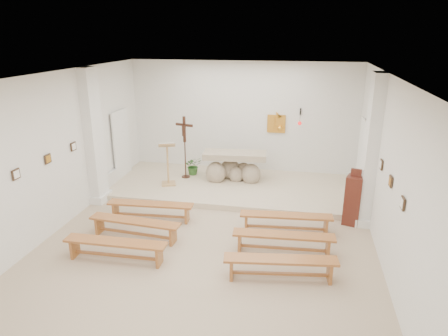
% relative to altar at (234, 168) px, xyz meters
% --- Properties ---
extents(ground, '(7.00, 10.00, 0.00)m').
position_rel_altar_xyz_m(ground, '(0.06, -3.87, -0.51)').
color(ground, tan).
rests_on(ground, ground).
extents(wall_left, '(0.02, 10.00, 3.50)m').
position_rel_altar_xyz_m(wall_left, '(-3.43, -3.87, 1.24)').
color(wall_left, silver).
rests_on(wall_left, ground).
extents(wall_right, '(0.02, 10.00, 3.50)m').
position_rel_altar_xyz_m(wall_right, '(3.55, -3.87, 1.24)').
color(wall_right, silver).
rests_on(wall_right, ground).
extents(wall_back, '(7.00, 0.02, 3.50)m').
position_rel_altar_xyz_m(wall_back, '(0.06, 1.12, 1.24)').
color(wall_back, silver).
rests_on(wall_back, ground).
extents(ceiling, '(7.00, 10.00, 0.02)m').
position_rel_altar_xyz_m(ceiling, '(0.06, -3.87, 2.98)').
color(ceiling, silver).
rests_on(ceiling, wall_back).
extents(sanctuary_platform, '(6.98, 3.00, 0.15)m').
position_rel_altar_xyz_m(sanctuary_platform, '(0.06, -0.37, -0.43)').
color(sanctuary_platform, '#C6B698').
rests_on(sanctuary_platform, ground).
extents(pilaster_left, '(0.26, 0.55, 3.50)m').
position_rel_altar_xyz_m(pilaster_left, '(-3.31, -1.87, 1.24)').
color(pilaster_left, white).
rests_on(pilaster_left, ground).
extents(pilaster_right, '(0.26, 0.55, 3.50)m').
position_rel_altar_xyz_m(pilaster_right, '(3.43, -1.87, 1.24)').
color(pilaster_right, white).
rests_on(pilaster_right, ground).
extents(gold_wall_relief, '(0.55, 0.04, 0.55)m').
position_rel_altar_xyz_m(gold_wall_relief, '(1.11, 1.09, 1.14)').
color(gold_wall_relief, gold).
rests_on(gold_wall_relief, wall_back).
extents(sanctuary_lamp, '(0.11, 0.36, 0.44)m').
position_rel_altar_xyz_m(sanctuary_lamp, '(1.81, 0.84, 1.30)').
color(sanctuary_lamp, black).
rests_on(sanctuary_lamp, wall_back).
extents(station_frame_left_front, '(0.03, 0.20, 0.20)m').
position_rel_altar_xyz_m(station_frame_left_front, '(-3.41, -4.67, 1.21)').
color(station_frame_left_front, '#3A2819').
rests_on(station_frame_left_front, wall_left).
extents(station_frame_left_mid, '(0.03, 0.20, 0.20)m').
position_rel_altar_xyz_m(station_frame_left_mid, '(-3.41, -3.67, 1.21)').
color(station_frame_left_mid, '#3A2819').
rests_on(station_frame_left_mid, wall_left).
extents(station_frame_left_rear, '(0.03, 0.20, 0.20)m').
position_rel_altar_xyz_m(station_frame_left_rear, '(-3.41, -2.67, 1.21)').
color(station_frame_left_rear, '#3A2819').
rests_on(station_frame_left_rear, wall_left).
extents(station_frame_right_front, '(0.03, 0.20, 0.20)m').
position_rel_altar_xyz_m(station_frame_right_front, '(3.53, -4.67, 1.21)').
color(station_frame_right_front, '#3A2819').
rests_on(station_frame_right_front, wall_right).
extents(station_frame_right_mid, '(0.03, 0.20, 0.20)m').
position_rel_altar_xyz_m(station_frame_right_mid, '(3.53, -3.67, 1.21)').
color(station_frame_right_mid, '#3A2819').
rests_on(station_frame_right_mid, wall_right).
extents(station_frame_right_rear, '(0.03, 0.20, 0.20)m').
position_rel_altar_xyz_m(station_frame_right_rear, '(3.53, -2.67, 1.21)').
color(station_frame_right_rear, '#3A2819').
rests_on(station_frame_right_rear, wall_right).
extents(radiator_left, '(0.10, 0.85, 0.52)m').
position_rel_altar_xyz_m(radiator_left, '(-3.37, -1.17, -0.24)').
color(radiator_left, silver).
rests_on(radiator_left, ground).
extents(radiator_right, '(0.10, 0.85, 0.52)m').
position_rel_altar_xyz_m(radiator_right, '(3.49, -1.17, -0.24)').
color(radiator_right, silver).
rests_on(radiator_right, ground).
extents(altar, '(1.87, 0.87, 0.94)m').
position_rel_altar_xyz_m(altar, '(0.00, 0.00, 0.00)').
color(altar, tan).
rests_on(altar, sanctuary_platform).
extents(lectern, '(0.55, 0.51, 1.29)m').
position_rel_altar_xyz_m(lectern, '(-1.77, -0.74, 0.28)').
color(lectern, tan).
rests_on(lectern, sanctuary_platform).
extents(crucifix_stand, '(0.55, 0.24, 1.86)m').
position_rel_altar_xyz_m(crucifix_stand, '(-1.46, -0.06, 0.71)').
color(crucifix_stand, '#3A1E12').
rests_on(crucifix_stand, sanctuary_platform).
extents(potted_plant, '(0.65, 0.62, 0.56)m').
position_rel_altar_xyz_m(potted_plant, '(-1.30, 0.24, -0.08)').
color(potted_plant, '#2F5F26').
rests_on(potted_plant, sanctuary_platform).
extents(donation_pedestal, '(0.46, 0.46, 1.37)m').
position_rel_altar_xyz_m(donation_pedestal, '(3.16, -1.97, 0.09)').
color(donation_pedestal, '#552318').
rests_on(donation_pedestal, ground).
extents(bench_left_front, '(2.07, 0.46, 0.43)m').
position_rel_altar_xyz_m(bench_left_front, '(-1.55, -2.70, -0.18)').
color(bench_left_front, '#A4682F').
rests_on(bench_left_front, ground).
extents(bench_right_front, '(2.07, 0.51, 0.43)m').
position_rel_altar_xyz_m(bench_right_front, '(1.66, -2.70, -0.18)').
color(bench_right_front, '#A4682F').
rests_on(bench_right_front, ground).
extents(bench_left_second, '(2.07, 0.48, 0.43)m').
position_rel_altar_xyz_m(bench_left_second, '(-1.55, -3.63, -0.18)').
color(bench_left_second, '#A4682F').
rests_on(bench_left_second, ground).
extents(bench_right_second, '(2.07, 0.46, 0.43)m').
position_rel_altar_xyz_m(bench_right_second, '(1.66, -3.63, -0.18)').
color(bench_right_second, '#A4682F').
rests_on(bench_right_second, ground).
extents(bench_left_third, '(2.06, 0.36, 0.43)m').
position_rel_altar_xyz_m(bench_left_third, '(-1.55, -4.56, -0.18)').
color(bench_left_third, '#A4682F').
rests_on(bench_left_third, ground).
extents(bench_right_third, '(2.08, 0.60, 0.43)m').
position_rel_altar_xyz_m(bench_right_third, '(1.66, -4.56, -0.18)').
color(bench_right_third, '#A4682F').
rests_on(bench_right_third, ground).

